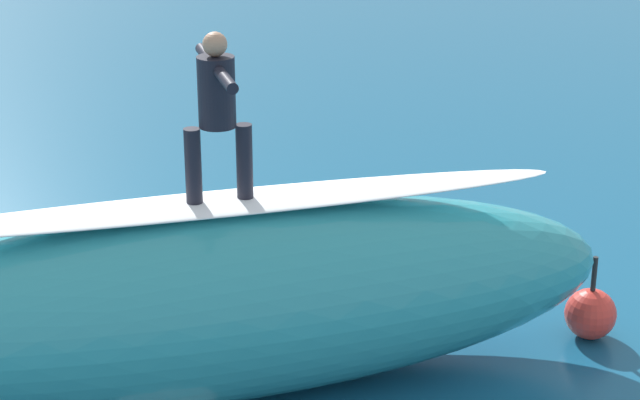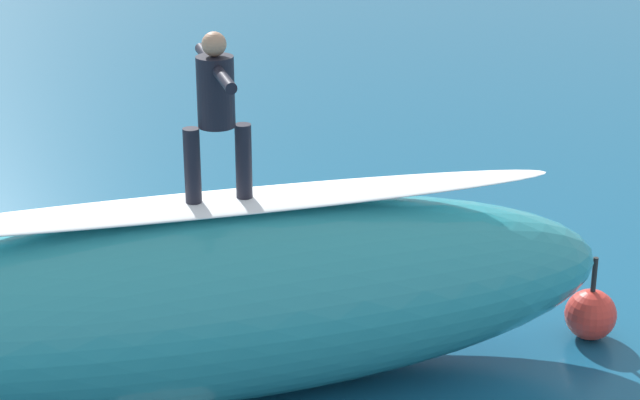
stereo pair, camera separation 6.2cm
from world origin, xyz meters
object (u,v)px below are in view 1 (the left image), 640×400
at_px(surfboard_riding, 220,204).
at_px(surfer_paddling, 386,247).
at_px(buoy_marker, 590,313).
at_px(surfboard_paddling, 395,262).
at_px(surfer_riding, 217,105).

bearing_deg(surfboard_riding, surfer_paddling, -136.09).
bearing_deg(surfer_paddling, buoy_marker, -17.95).
distance_m(surfboard_riding, surfer_paddling, 3.95).
height_order(surfer_paddling, buoy_marker, buoy_marker).
relative_size(surfboard_riding, surfboard_paddling, 0.82).
bearing_deg(buoy_marker, surfer_riding, -0.34).
bearing_deg(surfboard_paddling, surfer_riding, -97.84).
bearing_deg(buoy_marker, surfboard_paddling, -59.22).
bearing_deg(surfer_riding, surfboard_riding, 82.97).
xyz_separation_m(surfboard_paddling, surfer_paddling, (0.10, -0.08, 0.18)).
bearing_deg(surfer_riding, surfboard_paddling, -138.18).
xyz_separation_m(surfboard_riding, surfer_paddling, (-2.55, -2.44, -1.77)).
bearing_deg(surfboard_riding, surfboard_paddling, -138.18).
bearing_deg(surfboard_paddling, buoy_marker, -18.78).
distance_m(surfboard_riding, surfer_riding, 0.98).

